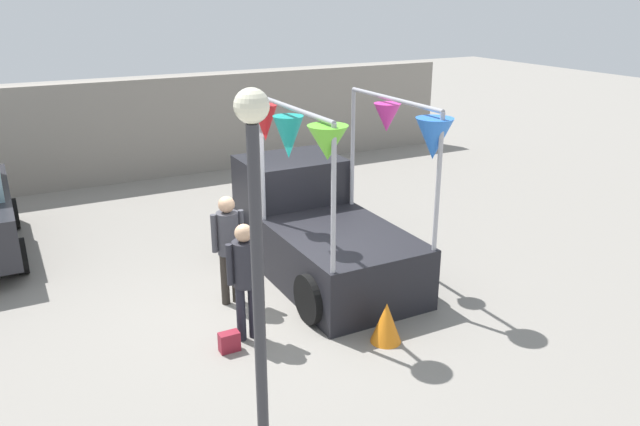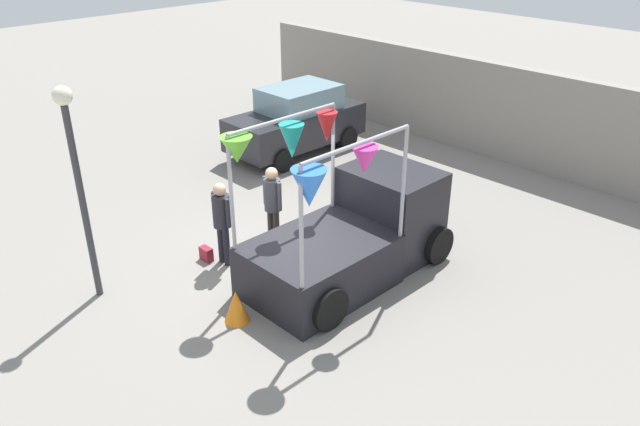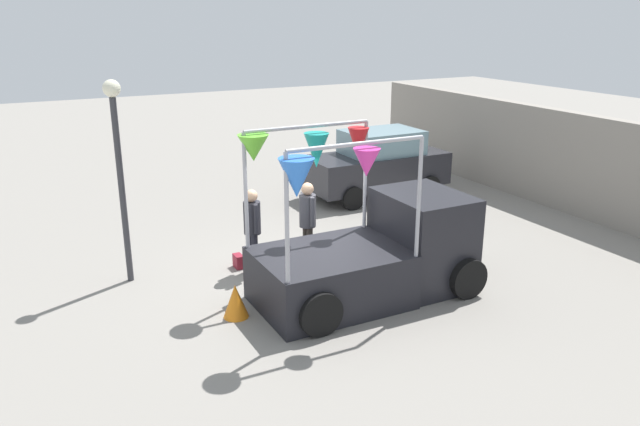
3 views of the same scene
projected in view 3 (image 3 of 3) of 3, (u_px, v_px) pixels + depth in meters
The scene contains 9 objects.
ground_plane at pixel (304, 278), 12.35m from camera, with size 60.00×60.00×0.00m, color gray.
vendor_truck at pixel (378, 249), 11.49m from camera, with size 2.46×4.16×3.13m.
parked_car at pixel (378, 163), 17.62m from camera, with size 1.88×4.00×1.88m.
person_customer at pixel (252, 223), 12.34m from camera, with size 0.53×0.34×1.73m.
person_vendor at pixel (308, 216), 12.69m from camera, with size 0.53×0.34×1.77m.
handbag at pixel (238, 261), 12.83m from camera, with size 0.28×0.16×0.28m, color maroon.
street_lamp at pixel (118, 154), 11.49m from camera, with size 0.32×0.32×3.89m.
brick_boundary_wall at pixel (597, 169), 15.49m from camera, with size 18.00×0.36×2.60m, color gray.
folded_kite_bundle_tangerine at pixel (236, 301), 10.71m from camera, with size 0.44×0.44×0.60m, color orange.
Camera 3 is at (10.23, -4.93, 5.04)m, focal length 35.00 mm.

